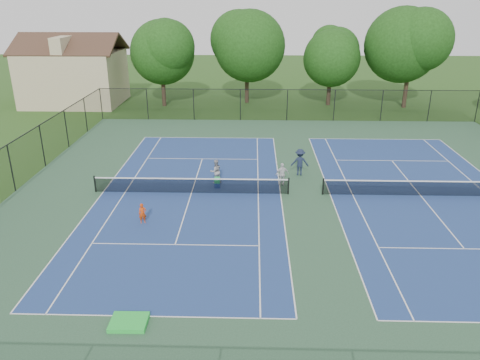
{
  "coord_description": "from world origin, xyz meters",
  "views": [
    {
      "loc": [
        -3.24,
        -26.36,
        11.42
      ],
      "look_at": [
        -3.98,
        -1.0,
        1.3
      ],
      "focal_mm": 35.0,
      "sensor_mm": 36.0,
      "label": 1
    }
  ],
  "objects_px": {
    "tree_back_d": "(412,42)",
    "instructor": "(216,171)",
    "tree_back_c": "(331,54)",
    "clapboard_house": "(74,75)",
    "tree_back_a": "(161,49)",
    "child_player": "(142,213)",
    "bystander_a": "(282,174)",
    "bystander_b": "(300,162)",
    "ball_crate": "(217,185)",
    "tree_back_b": "(247,42)",
    "ball_hopper": "(217,180)"
  },
  "relations": [
    {
      "from": "tree_back_a",
      "to": "tree_back_d",
      "type": "distance_m",
      "value": 26.01
    },
    {
      "from": "tree_back_d",
      "to": "clapboard_house",
      "type": "bearing_deg",
      "value": 178.41
    },
    {
      "from": "clapboard_house",
      "to": "ball_hopper",
      "type": "height_order",
      "value": "clapboard_house"
    },
    {
      "from": "tree_back_d",
      "to": "instructor",
      "type": "xyz_separation_m",
      "value": [
        -18.62,
        -22.26,
        -6.04
      ]
    },
    {
      "from": "ball_hopper",
      "to": "tree_back_d",
      "type": "bearing_deg",
      "value": 51.32
    },
    {
      "from": "clapboard_house",
      "to": "bystander_a",
      "type": "height_order",
      "value": "clapboard_house"
    },
    {
      "from": "tree_back_a",
      "to": "tree_back_d",
      "type": "height_order",
      "value": "tree_back_d"
    },
    {
      "from": "instructor",
      "to": "ball_hopper",
      "type": "distance_m",
      "value": 0.87
    },
    {
      "from": "tree_back_a",
      "to": "ball_hopper",
      "type": "distance_m",
      "value": 24.9
    },
    {
      "from": "tree_back_c",
      "to": "bystander_b",
      "type": "relative_size",
      "value": 4.56
    },
    {
      "from": "child_player",
      "to": "bystander_b",
      "type": "height_order",
      "value": "bystander_b"
    },
    {
      "from": "tree_back_b",
      "to": "tree_back_d",
      "type": "relative_size",
      "value": 0.97
    },
    {
      "from": "tree_back_d",
      "to": "clapboard_house",
      "type": "relative_size",
      "value": 0.96
    },
    {
      "from": "tree_back_a",
      "to": "ball_crate",
      "type": "bearing_deg",
      "value": -71.94
    },
    {
      "from": "tree_back_b",
      "to": "ball_crate",
      "type": "xyz_separation_m",
      "value": [
        -1.48,
        -25.08,
        -6.43
      ]
    },
    {
      "from": "tree_back_c",
      "to": "tree_back_d",
      "type": "relative_size",
      "value": 0.81
    },
    {
      "from": "instructor",
      "to": "ball_crate",
      "type": "height_order",
      "value": "instructor"
    },
    {
      "from": "tree_back_a",
      "to": "child_player",
      "type": "bearing_deg",
      "value": -82.06
    },
    {
      "from": "tree_back_d",
      "to": "bystander_a",
      "type": "height_order",
      "value": "tree_back_d"
    },
    {
      "from": "tree_back_d",
      "to": "tree_back_b",
      "type": "bearing_deg",
      "value": 173.29
    },
    {
      "from": "ball_crate",
      "to": "child_player",
      "type": "bearing_deg",
      "value": -125.65
    },
    {
      "from": "instructor",
      "to": "bystander_b",
      "type": "xyz_separation_m",
      "value": [
        5.54,
        1.56,
        0.13
      ]
    },
    {
      "from": "clapboard_house",
      "to": "bystander_b",
      "type": "relative_size",
      "value": 5.87
    },
    {
      "from": "tree_back_c",
      "to": "tree_back_d",
      "type": "bearing_deg",
      "value": -7.13
    },
    {
      "from": "tree_back_c",
      "to": "child_player",
      "type": "xyz_separation_m",
      "value": [
        -14.08,
        -29.1,
        -4.92
      ]
    },
    {
      "from": "tree_back_d",
      "to": "child_player",
      "type": "relative_size",
      "value": 9.26
    },
    {
      "from": "tree_back_b",
      "to": "child_player",
      "type": "height_order",
      "value": "tree_back_b"
    },
    {
      "from": "ball_crate",
      "to": "tree_back_b",
      "type": "bearing_deg",
      "value": 86.63
    },
    {
      "from": "tree_back_d",
      "to": "instructor",
      "type": "relative_size",
      "value": 6.57
    },
    {
      "from": "tree_back_c",
      "to": "child_player",
      "type": "height_order",
      "value": "tree_back_c"
    },
    {
      "from": "tree_back_c",
      "to": "instructor",
      "type": "height_order",
      "value": "tree_back_c"
    },
    {
      "from": "clapboard_house",
      "to": "ball_crate",
      "type": "xyz_separation_m",
      "value": [
        17.52,
        -24.08,
        -2.93
      ]
    },
    {
      "from": "tree_back_b",
      "to": "tree_back_d",
      "type": "bearing_deg",
      "value": -6.71
    },
    {
      "from": "child_player",
      "to": "tree_back_a",
      "type": "bearing_deg",
      "value": 78.82
    },
    {
      "from": "instructor",
      "to": "bystander_b",
      "type": "distance_m",
      "value": 5.76
    },
    {
      "from": "tree_back_c",
      "to": "bystander_a",
      "type": "bearing_deg",
      "value": -105.11
    },
    {
      "from": "tree_back_d",
      "to": "clapboard_house",
      "type": "xyz_separation_m",
      "value": [
        -36.0,
        1.0,
        -3.73
      ]
    },
    {
      "from": "bystander_b",
      "to": "tree_back_d",
      "type": "bearing_deg",
      "value": -121.01
    },
    {
      "from": "tree_back_b",
      "to": "bystander_a",
      "type": "relative_size",
      "value": 6.7
    },
    {
      "from": "tree_back_a",
      "to": "tree_back_c",
      "type": "relative_size",
      "value": 1.09
    },
    {
      "from": "bystander_a",
      "to": "bystander_b",
      "type": "height_order",
      "value": "bystander_b"
    },
    {
      "from": "instructor",
      "to": "ball_hopper",
      "type": "xyz_separation_m",
      "value": [
        0.15,
        -0.82,
        -0.28
      ]
    },
    {
      "from": "clapboard_house",
      "to": "bystander_b",
      "type": "distance_m",
      "value": 31.64
    },
    {
      "from": "clapboard_house",
      "to": "bystander_b",
      "type": "height_order",
      "value": "clapboard_house"
    },
    {
      "from": "instructor",
      "to": "bystander_b",
      "type": "height_order",
      "value": "bystander_b"
    },
    {
      "from": "clapboard_house",
      "to": "instructor",
      "type": "height_order",
      "value": "clapboard_house"
    },
    {
      "from": "clapboard_house",
      "to": "instructor",
      "type": "relative_size",
      "value": 6.84
    },
    {
      "from": "clapboard_house",
      "to": "tree_back_a",
      "type": "bearing_deg",
      "value": -5.71
    },
    {
      "from": "tree_back_d",
      "to": "bystander_b",
      "type": "distance_m",
      "value": 25.19
    },
    {
      "from": "tree_back_b",
      "to": "tree_back_c",
      "type": "relative_size",
      "value": 1.19
    }
  ]
}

